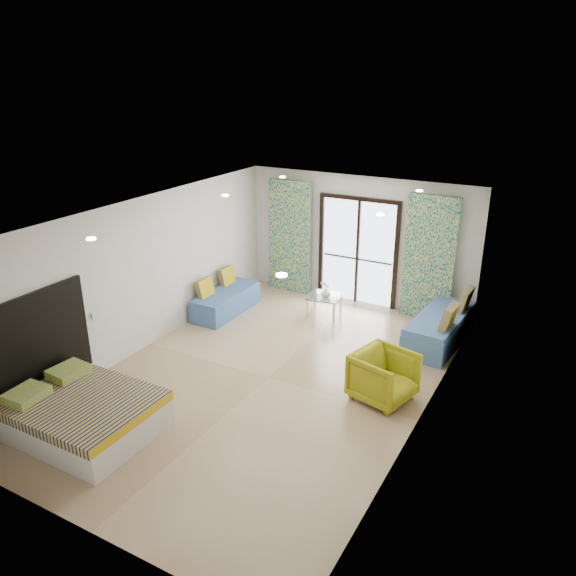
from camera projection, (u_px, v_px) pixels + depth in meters
The scene contains 24 objects.
floor at pixel (268, 377), 9.15m from camera, with size 5.00×7.50×0.01m, color #9E7F5E, non-canonical shape.
ceiling at pixel (265, 216), 8.16m from camera, with size 5.00×7.50×0.01m, color silver, non-canonical shape.
wall_back at pixel (359, 240), 11.71m from camera, with size 5.00×0.01×2.70m, color silver, non-canonical shape.
wall_front at pixel (74, 429), 5.60m from camera, with size 5.00×0.01×2.70m, color silver, non-canonical shape.
wall_left at pixel (144, 275), 9.78m from camera, with size 0.01×7.50×2.70m, color silver, non-canonical shape.
wall_right at pixel (426, 336), 7.53m from camera, with size 0.01×7.50×2.70m, color silver, non-canonical shape.
balcony_door at pixel (358, 245), 11.72m from camera, with size 1.76×0.08×2.28m.
balcony_rail at pixel (357, 259), 11.84m from camera, with size 1.52×0.03×0.04m, color #595451.
curtain_left at pixel (290, 237), 12.30m from camera, with size 1.00×0.10×2.50m, color beige.
curtain_right at pixel (429, 259), 10.91m from camera, with size 1.00×0.10×2.50m, color beige.
downlight_a at pixel (91, 239), 7.17m from camera, with size 0.12×0.12×0.02m, color #FFE0B2.
downlight_b at pixel (282, 275), 5.91m from camera, with size 0.12×0.12×0.02m, color #FFE0B2.
downlight_c at pixel (225, 195), 9.62m from camera, with size 0.12×0.12×0.02m, color #FFE0B2.
downlight_d at pixel (380, 215), 8.36m from camera, with size 0.12×0.12×0.02m, color #FFE0B2.
downlight_e at pixel (283, 177), 11.25m from camera, with size 0.12×0.12×0.02m, color #FFE0B2.
downlight_f at pixel (419, 191), 9.99m from camera, with size 0.12×0.12×0.02m, color #FFE0B2.
headboard at pixel (27, 348), 7.87m from camera, with size 0.06×2.10×1.50m, color black.
switch_plate at pixel (94, 315), 8.89m from camera, with size 0.02×0.10×0.10m, color silver.
bed at pixel (84, 414), 7.71m from camera, with size 1.87×1.53×0.65m.
daybed_left at pixel (226, 300), 11.52m from camera, with size 0.66×1.67×0.82m.
daybed_right at pixel (441, 327), 10.22m from camera, with size 0.90×2.01×0.97m.
coffee_table at pixel (325, 298), 11.35m from camera, with size 0.73×0.73×0.73m.
vase at pixel (326, 293), 11.22m from camera, with size 0.20×0.21×0.20m, color white.
armchair at pixel (384, 374), 8.41m from camera, with size 0.82×0.77×0.85m, color #A09C14.
Camera 1 is at (4.14, -6.83, 4.70)m, focal length 35.00 mm.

